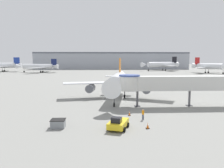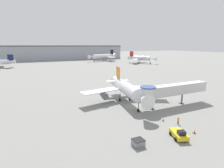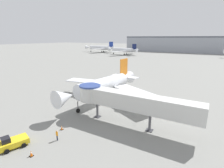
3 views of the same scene
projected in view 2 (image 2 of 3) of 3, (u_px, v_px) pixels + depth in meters
The scene contains 11 objects.
ground_plane at pixel (132, 106), 48.61m from camera, with size 800.00×800.00×0.00m, color gray.
main_airplane at pixel (127, 89), 51.36m from camera, with size 27.06×24.65×9.69m.
jet_bridge at pixel (171, 90), 48.09m from camera, with size 22.35×4.10×6.32m.
pushback_tug_yellow at pixel (179, 134), 31.88m from camera, with size 3.29×4.38×1.80m.
service_container_gray at pixel (138, 142), 29.50m from camera, with size 1.96×1.75×1.13m.
traffic_cone_near_nose at pixel (163, 119), 39.20m from camera, with size 0.46×0.46×0.76m.
traffic_cone_apron_front at pixel (194, 131), 33.65m from camera, with size 0.50×0.50×0.83m.
ground_crew_marshaller at pixel (178, 120), 37.45m from camera, with size 0.36×0.27×1.68m.
background_jet_red_tail at pixel (141, 58), 165.04m from camera, with size 24.88×26.14×10.92m.
background_jet_black_tail at pixel (103, 56), 188.76m from camera, with size 35.54×32.52×11.85m.
terminal_building at pixel (59, 53), 204.33m from camera, with size 149.85×25.65×16.47m.
Camera 2 is at (-24.74, -39.31, 16.64)m, focal length 28.00 mm.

